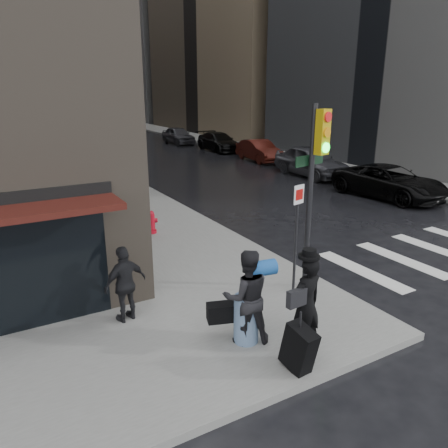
{
  "coord_description": "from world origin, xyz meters",
  "views": [
    {
      "loc": [
        -5.08,
        -6.49,
        4.72
      ],
      "look_at": [
        0.32,
        2.89,
        1.3
      ],
      "focal_mm": 35.0,
      "sensor_mm": 36.0,
      "label": 1
    }
  ],
  "objects_px": {
    "parked_car_3": "(219,142)",
    "parked_car_4": "(178,135)",
    "parked_car_0": "(389,182)",
    "parked_car_1": "(311,161)",
    "man_overcoat": "(304,311)",
    "man_greycoat": "(125,284)",
    "traffic_light": "(314,174)",
    "man_jeans": "(246,296)",
    "fire_hydrant": "(151,223)",
    "parked_car_2": "(259,151)"
  },
  "relations": [
    {
      "from": "parked_car_3",
      "to": "parked_car_4",
      "type": "height_order",
      "value": "parked_car_4"
    },
    {
      "from": "parked_car_0",
      "to": "parked_car_1",
      "type": "relative_size",
      "value": 1.05
    },
    {
      "from": "man_overcoat",
      "to": "parked_car_4",
      "type": "height_order",
      "value": "man_overcoat"
    },
    {
      "from": "parked_car_0",
      "to": "parked_car_1",
      "type": "height_order",
      "value": "parked_car_1"
    },
    {
      "from": "man_greycoat",
      "to": "traffic_light",
      "type": "height_order",
      "value": "traffic_light"
    },
    {
      "from": "man_jeans",
      "to": "man_greycoat",
      "type": "distance_m",
      "value": 2.51
    },
    {
      "from": "man_jeans",
      "to": "parked_car_4",
      "type": "relative_size",
      "value": 0.44
    },
    {
      "from": "parked_car_0",
      "to": "man_overcoat",
      "type": "bearing_deg",
      "value": -150.55
    },
    {
      "from": "parked_car_1",
      "to": "parked_car_4",
      "type": "xyz_separation_m",
      "value": [
        -0.48,
        16.6,
        -0.12
      ]
    },
    {
      "from": "traffic_light",
      "to": "parked_car_0",
      "type": "xyz_separation_m",
      "value": [
        9.33,
        5.52,
        -2.17
      ]
    },
    {
      "from": "man_overcoat",
      "to": "man_greycoat",
      "type": "bearing_deg",
      "value": -53.35
    },
    {
      "from": "fire_hydrant",
      "to": "parked_car_4",
      "type": "distance_m",
      "value": 24.49
    },
    {
      "from": "fire_hydrant",
      "to": "parked_car_1",
      "type": "height_order",
      "value": "parked_car_1"
    },
    {
      "from": "man_overcoat",
      "to": "parked_car_2",
      "type": "xyz_separation_m",
      "value": [
        11.76,
        18.6,
        -0.28
      ]
    },
    {
      "from": "man_overcoat",
      "to": "parked_car_2",
      "type": "bearing_deg",
      "value": -126.66
    },
    {
      "from": "traffic_light",
      "to": "parked_car_1",
      "type": "bearing_deg",
      "value": 36.75
    },
    {
      "from": "man_jeans",
      "to": "fire_hydrant",
      "type": "xyz_separation_m",
      "value": [
        0.76,
        6.87,
        -0.58
      ]
    },
    {
      "from": "man_overcoat",
      "to": "parked_car_1",
      "type": "distance_m",
      "value": 17.34
    },
    {
      "from": "fire_hydrant",
      "to": "parked_car_2",
      "type": "bearing_deg",
      "value": 43.02
    },
    {
      "from": "parked_car_2",
      "to": "parked_car_1",
      "type": "bearing_deg",
      "value": -88.74
    },
    {
      "from": "fire_hydrant",
      "to": "parked_car_1",
      "type": "relative_size",
      "value": 0.16
    },
    {
      "from": "fire_hydrant",
      "to": "parked_car_3",
      "type": "distance_m",
      "value": 20.19
    },
    {
      "from": "parked_car_1",
      "to": "parked_car_2",
      "type": "height_order",
      "value": "parked_car_1"
    },
    {
      "from": "man_jeans",
      "to": "parked_car_4",
      "type": "height_order",
      "value": "man_jeans"
    },
    {
      "from": "parked_car_1",
      "to": "parked_car_4",
      "type": "bearing_deg",
      "value": 93.87
    },
    {
      "from": "parked_car_4",
      "to": "fire_hydrant",
      "type": "bearing_deg",
      "value": -116.22
    },
    {
      "from": "parked_car_1",
      "to": "traffic_light",
      "type": "bearing_deg",
      "value": -128.7
    },
    {
      "from": "parked_car_1",
      "to": "fire_hydrant",
      "type": "bearing_deg",
      "value": -152.41
    },
    {
      "from": "fire_hydrant",
      "to": "parked_car_3",
      "type": "relative_size",
      "value": 0.16
    },
    {
      "from": "man_jeans",
      "to": "traffic_light",
      "type": "distance_m",
      "value": 3.3
    },
    {
      "from": "fire_hydrant",
      "to": "traffic_light",
      "type": "bearing_deg",
      "value": -73.09
    },
    {
      "from": "traffic_light",
      "to": "parked_car_4",
      "type": "bearing_deg",
      "value": 59.45
    },
    {
      "from": "fire_hydrant",
      "to": "parked_car_2",
      "type": "relative_size",
      "value": 0.18
    },
    {
      "from": "traffic_light",
      "to": "parked_car_0",
      "type": "bearing_deg",
      "value": 18.28
    },
    {
      "from": "man_greycoat",
      "to": "parked_car_0",
      "type": "bearing_deg",
      "value": -174.7
    },
    {
      "from": "man_jeans",
      "to": "man_greycoat",
      "type": "height_order",
      "value": "man_jeans"
    },
    {
      "from": "man_greycoat",
      "to": "fire_hydrant",
      "type": "bearing_deg",
      "value": -130.31
    },
    {
      "from": "man_greycoat",
      "to": "fire_hydrant",
      "type": "distance_m",
      "value": 5.58
    },
    {
      "from": "fire_hydrant",
      "to": "parked_car_1",
      "type": "distance_m",
      "value": 12.53
    },
    {
      "from": "man_overcoat",
      "to": "parked_car_2",
      "type": "relative_size",
      "value": 0.47
    },
    {
      "from": "man_greycoat",
      "to": "parked_car_3",
      "type": "relative_size",
      "value": 0.34
    },
    {
      "from": "man_jeans",
      "to": "parked_car_2",
      "type": "bearing_deg",
      "value": -106.7
    },
    {
      "from": "parked_car_4",
      "to": "traffic_light",
      "type": "bearing_deg",
      "value": -108.19
    },
    {
      "from": "parked_car_1",
      "to": "parked_car_2",
      "type": "xyz_separation_m",
      "value": [
        0.36,
        5.53,
        -0.13
      ]
    },
    {
      "from": "man_jeans",
      "to": "parked_car_4",
      "type": "distance_m",
      "value": 31.08
    },
    {
      "from": "traffic_light",
      "to": "parked_car_3",
      "type": "xyz_separation_m",
      "value": [
        10.01,
        22.12,
        -2.2
      ]
    },
    {
      "from": "man_greycoat",
      "to": "parked_car_1",
      "type": "distance_m",
      "value": 17.22
    },
    {
      "from": "parked_car_2",
      "to": "parked_car_4",
      "type": "xyz_separation_m",
      "value": [
        -0.84,
        11.07,
        0.02
      ]
    },
    {
      "from": "man_overcoat",
      "to": "man_jeans",
      "type": "relative_size",
      "value": 1.08
    },
    {
      "from": "man_jeans",
      "to": "traffic_light",
      "type": "xyz_separation_m",
      "value": [
        2.49,
        1.18,
        1.82
      ]
    }
  ]
}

